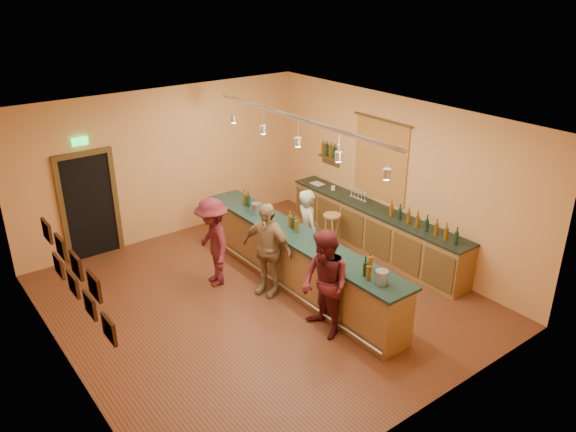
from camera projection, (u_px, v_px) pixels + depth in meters
floor at (261, 300)px, 9.91m from camera, size 7.00×7.00×0.00m
ceiling at (257, 122)px, 8.63m from camera, size 6.50×7.00×0.02m
wall_back at (165, 164)px, 11.82m from camera, size 6.50×0.02×3.20m
wall_front at (425, 311)px, 6.71m from camera, size 6.50×0.02×3.20m
wall_left at (58, 276)px, 7.47m from camera, size 0.02×7.00×3.20m
wall_right at (395, 177)px, 11.07m from camera, size 0.02×7.00×3.20m
doorway at (89, 204)px, 11.05m from camera, size 1.15×0.09×2.48m
tapestry at (381, 160)px, 11.25m from camera, size 0.03×1.40×1.60m
bottle_shelf at (329, 152)px, 12.38m from camera, size 0.17×0.55×0.54m
picture_grid at (76, 275)px, 6.80m from camera, size 0.06×2.20×0.70m
back_counter at (375, 229)px, 11.49m from camera, size 0.60×4.55×1.27m
tasting_bar at (297, 257)px, 10.11m from camera, size 0.73×5.10×1.38m
pendant_track at (298, 128)px, 9.16m from camera, size 0.11×4.60×0.50m
bartender at (308, 231)px, 10.60m from camera, size 0.54×0.68×1.65m
customer_a at (325, 285)px, 8.67m from camera, size 0.76×0.93×1.77m
customer_b at (267, 249)px, 9.81m from camera, size 0.76×1.10×1.73m
customer_c at (213, 242)px, 10.13m from camera, size 0.84×1.19×1.68m
bar_stool at (332, 221)px, 11.57m from camera, size 0.36×0.36×0.75m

